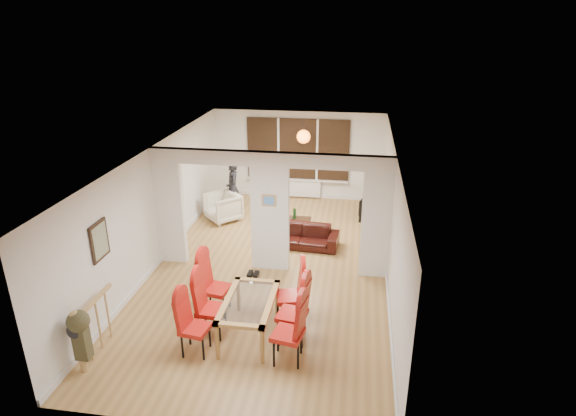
% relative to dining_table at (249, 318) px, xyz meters
% --- Properties ---
extents(floor, '(5.00, 9.00, 0.01)m').
position_rel_dining_table_xyz_m(floor, '(-0.08, 2.43, -0.34)').
color(floor, '#A57A42').
rests_on(floor, ground).
extents(room_walls, '(5.00, 9.00, 2.60)m').
position_rel_dining_table_xyz_m(room_walls, '(-0.08, 2.43, 0.96)').
color(room_walls, silver).
rests_on(room_walls, floor).
extents(divider_wall, '(5.00, 0.18, 2.60)m').
position_rel_dining_table_xyz_m(divider_wall, '(-0.08, 2.43, 0.96)').
color(divider_wall, white).
rests_on(divider_wall, floor).
extents(bay_window_blinds, '(3.00, 0.08, 1.80)m').
position_rel_dining_table_xyz_m(bay_window_blinds, '(-0.08, 6.87, 1.16)').
color(bay_window_blinds, black).
rests_on(bay_window_blinds, room_walls).
extents(radiator, '(1.40, 0.08, 0.50)m').
position_rel_dining_table_xyz_m(radiator, '(-0.08, 6.83, -0.04)').
color(radiator, white).
rests_on(radiator, floor).
extents(pendant_light, '(0.36, 0.36, 0.36)m').
position_rel_dining_table_xyz_m(pendant_light, '(0.22, 5.73, 1.81)').
color(pendant_light, orange).
rests_on(pendant_light, room_walls).
extents(stair_newel, '(0.40, 1.20, 1.10)m').
position_rel_dining_table_xyz_m(stair_newel, '(-2.33, -0.77, 0.21)').
color(stair_newel, tan).
rests_on(stair_newel, floor).
extents(wall_poster, '(0.04, 0.52, 0.67)m').
position_rel_dining_table_xyz_m(wall_poster, '(-2.55, 0.03, 1.26)').
color(wall_poster, gray).
rests_on(wall_poster, room_walls).
extents(pillar_photo, '(0.30, 0.03, 0.25)m').
position_rel_dining_table_xyz_m(pillar_photo, '(-0.08, 2.33, 1.26)').
color(pillar_photo, '#4C8CD8').
rests_on(pillar_photo, divider_wall).
extents(dining_table, '(0.83, 1.47, 0.69)m').
position_rel_dining_table_xyz_m(dining_table, '(0.00, 0.00, 0.00)').
color(dining_table, '#A0743B').
rests_on(dining_table, floor).
extents(dining_chair_la, '(0.49, 0.49, 1.06)m').
position_rel_dining_table_xyz_m(dining_chair_la, '(-0.75, -0.58, 0.19)').
color(dining_chair_la, '#A81711').
rests_on(dining_chair_la, floor).
extents(dining_chair_lb, '(0.47, 0.47, 1.13)m').
position_rel_dining_table_xyz_m(dining_chair_lb, '(-0.64, -0.06, 0.22)').
color(dining_chair_lb, '#A81711').
rests_on(dining_chair_lb, floor).
extents(dining_chair_lc, '(0.53, 0.53, 1.15)m').
position_rel_dining_table_xyz_m(dining_chair_lc, '(-0.75, 0.58, 0.23)').
color(dining_chair_lc, '#A81711').
rests_on(dining_chair_lc, floor).
extents(dining_chair_ra, '(0.54, 0.54, 1.15)m').
position_rel_dining_table_xyz_m(dining_chair_ra, '(0.75, -0.55, 0.23)').
color(dining_chair_ra, '#A81711').
rests_on(dining_chair_ra, floor).
extents(dining_chair_rb, '(0.54, 0.54, 1.17)m').
position_rel_dining_table_xyz_m(dining_chair_rb, '(0.74, -0.02, 0.24)').
color(dining_chair_rb, '#A81711').
rests_on(dining_chair_rb, floor).
extents(dining_chair_rc, '(0.55, 0.55, 1.15)m').
position_rel_dining_table_xyz_m(dining_chair_rc, '(0.62, 0.53, 0.23)').
color(dining_chair_rc, '#A81711').
rests_on(dining_chair_rc, floor).
extents(sofa, '(1.81, 0.82, 0.52)m').
position_rel_dining_table_xyz_m(sofa, '(0.44, 3.58, -0.09)').
color(sofa, black).
rests_on(sofa, floor).
extents(armchair, '(1.14, 1.14, 0.75)m').
position_rel_dining_table_xyz_m(armchair, '(-1.82, 4.82, 0.03)').
color(armchair, beige).
rests_on(armchair, floor).
extents(person, '(0.66, 0.56, 1.55)m').
position_rel_dining_table_xyz_m(person, '(-1.64, 5.23, 0.43)').
color(person, black).
rests_on(person, floor).
extents(television, '(1.07, 0.45, 0.62)m').
position_rel_dining_table_xyz_m(television, '(1.86, 5.74, -0.04)').
color(television, black).
rests_on(television, floor).
extents(coffee_table, '(0.99, 0.69, 0.21)m').
position_rel_dining_table_xyz_m(coffee_table, '(0.10, 4.69, -0.24)').
color(coffee_table, black).
rests_on(coffee_table, floor).
extents(bottle, '(0.08, 0.08, 0.31)m').
position_rel_dining_table_xyz_m(bottle, '(0.13, 4.71, 0.02)').
color(bottle, '#143F19').
rests_on(bottle, coffee_table).
extents(bowl, '(0.22, 0.22, 0.05)m').
position_rel_dining_table_xyz_m(bowl, '(-0.01, 4.59, -0.11)').
color(bowl, black).
rests_on(bowl, coffee_table).
extents(shoes, '(0.23, 0.25, 0.09)m').
position_rel_dining_table_xyz_m(shoes, '(-0.38, 1.96, -0.30)').
color(shoes, black).
rests_on(shoes, floor).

